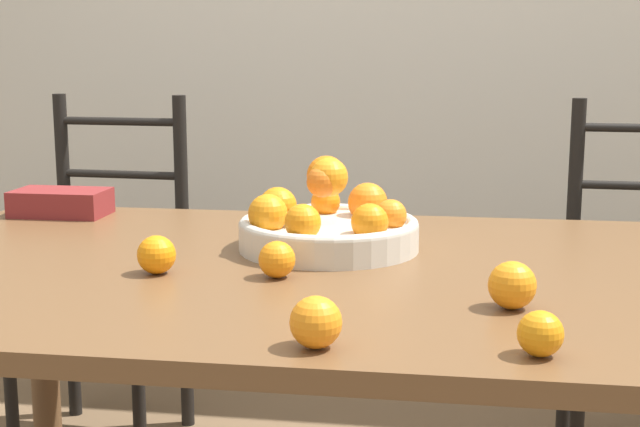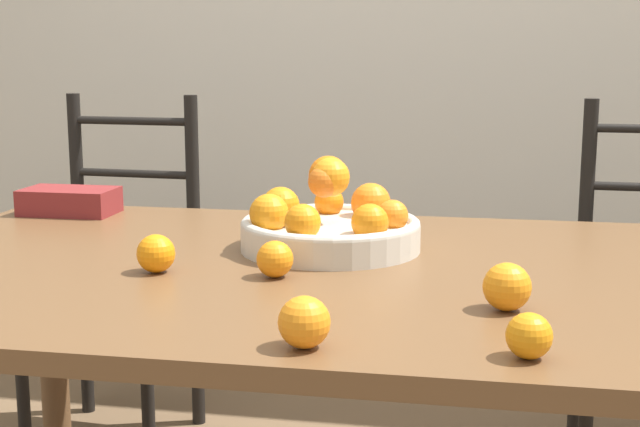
{
  "view_description": "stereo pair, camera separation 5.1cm",
  "coord_description": "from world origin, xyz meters",
  "views": [
    {
      "loc": [
        0.24,
        -1.56,
        1.15
      ],
      "look_at": [
        -0.0,
        0.03,
        0.85
      ],
      "focal_mm": 50.0,
      "sensor_mm": 36.0,
      "label": 1
    },
    {
      "loc": [
        0.29,
        -1.55,
        1.15
      ],
      "look_at": [
        -0.0,
        0.03,
        0.85
      ],
      "focal_mm": 50.0,
      "sensor_mm": 36.0,
      "label": 2
    }
  ],
  "objects": [
    {
      "name": "book_stack",
      "position": [
        -0.68,
        0.4,
        0.79
      ],
      "size": [
        0.22,
        0.13,
        0.06
      ],
      "color": "maroon",
      "rests_on": "dining_table"
    },
    {
      "name": "orange_loose_0",
      "position": [
        -0.06,
        -0.09,
        0.8
      ],
      "size": [
        0.06,
        0.06,
        0.06
      ],
      "color": "orange",
      "rests_on": "dining_table"
    },
    {
      "name": "chair_left",
      "position": [
        -0.76,
        0.83,
        0.47
      ],
      "size": [
        0.44,
        0.42,
        1.02
      ],
      "rotation": [
        0.0,
        0.0,
        -0.06
      ],
      "color": "black",
      "rests_on": "ground_plane"
    },
    {
      "name": "fruit_bowl",
      "position": [
        -0.0,
        0.14,
        0.81
      ],
      "size": [
        0.35,
        0.35,
        0.18
      ],
      "color": "beige",
      "rests_on": "dining_table"
    },
    {
      "name": "orange_loose_4",
      "position": [
        0.33,
        -0.22,
        0.8
      ],
      "size": [
        0.07,
        0.07,
        0.07
      ],
      "color": "orange",
      "rests_on": "dining_table"
    },
    {
      "name": "orange_loose_3",
      "position": [
        0.07,
        -0.45,
        0.8
      ],
      "size": [
        0.07,
        0.07,
        0.07
      ],
      "color": "orange",
      "rests_on": "dining_table"
    },
    {
      "name": "wall_back",
      "position": [
        0.0,
        1.57,
        1.3
      ],
      "size": [
        8.0,
        0.06,
        2.6
      ],
      "color": "beige",
      "rests_on": "ground_plane"
    },
    {
      "name": "orange_loose_1",
      "position": [
        0.36,
        -0.43,
        0.79
      ],
      "size": [
        0.06,
        0.06,
        0.06
      ],
      "color": "orange",
      "rests_on": "dining_table"
    },
    {
      "name": "orange_loose_2",
      "position": [
        -0.27,
        -0.1,
        0.8
      ],
      "size": [
        0.07,
        0.07,
        0.07
      ],
      "color": "orange",
      "rests_on": "dining_table"
    },
    {
      "name": "dining_table",
      "position": [
        0.0,
        0.0,
        0.67
      ],
      "size": [
        1.69,
        1.05,
        0.76
      ],
      "color": "brown",
      "rests_on": "ground_plane"
    }
  ]
}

